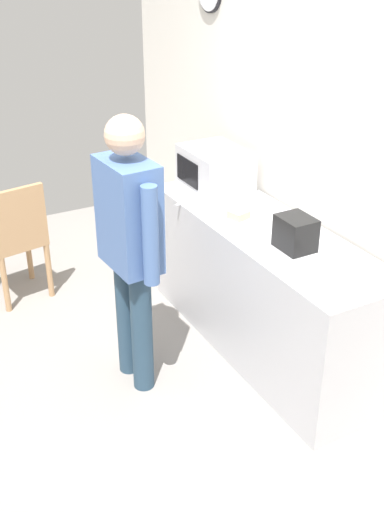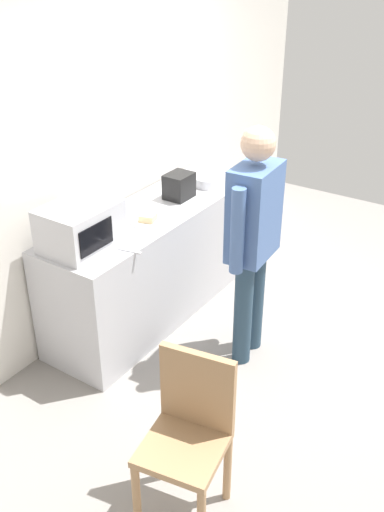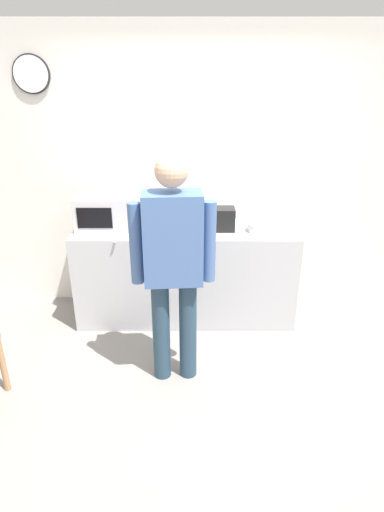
% 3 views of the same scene
% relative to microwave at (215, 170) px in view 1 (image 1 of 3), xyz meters
% --- Properties ---
extents(ground_plane, '(6.00, 6.00, 0.00)m').
position_rel_microwave_xyz_m(ground_plane, '(0.87, -1.26, -1.04)').
color(ground_plane, gray).
extents(back_wall, '(5.40, 0.13, 2.60)m').
position_rel_microwave_xyz_m(back_wall, '(0.86, 0.34, 0.26)').
color(back_wall, silver).
rests_on(back_wall, ground_plane).
extents(kitchen_counter, '(2.00, 0.62, 0.89)m').
position_rel_microwave_xyz_m(kitchen_counter, '(0.71, -0.04, -0.60)').
color(kitchen_counter, '#B7B7BC').
rests_on(kitchen_counter, ground_plane).
extents(microwave, '(0.50, 0.39, 0.30)m').
position_rel_microwave_xyz_m(microwave, '(0.00, 0.00, 0.00)').
color(microwave, silver).
rests_on(microwave, kitchen_counter).
extents(sandwich_plate, '(0.26, 0.26, 0.07)m').
position_rel_microwave_xyz_m(sandwich_plate, '(0.54, -0.14, -0.13)').
color(sandwich_plate, white).
rests_on(sandwich_plate, kitchen_counter).
extents(salad_bowl, '(0.22, 0.22, 0.08)m').
position_rel_microwave_xyz_m(salad_bowl, '(1.37, -0.11, -0.11)').
color(salad_bowl, white).
rests_on(salad_bowl, kitchen_counter).
extents(toaster, '(0.22, 0.18, 0.20)m').
position_rel_microwave_xyz_m(toaster, '(1.04, -0.06, -0.05)').
color(toaster, black).
rests_on(toaster, kitchen_counter).
extents(fork_utensil, '(0.17, 0.04, 0.01)m').
position_rel_microwave_xyz_m(fork_utensil, '(0.45, 0.09, -0.15)').
color(fork_utensil, silver).
rests_on(fork_utensil, kitchen_counter).
extents(spoon_utensil, '(0.05, 0.17, 0.01)m').
position_rel_microwave_xyz_m(spoon_utensil, '(0.12, -0.30, -0.15)').
color(spoon_utensil, silver).
rests_on(spoon_utensil, kitchen_counter).
extents(person_standing, '(0.59, 0.27, 1.71)m').
position_rel_microwave_xyz_m(person_standing, '(0.64, -0.94, -0.05)').
color(person_standing, '#263E52').
rests_on(person_standing, ground_plane).
extents(wooden_chair, '(0.46, 0.46, 0.94)m').
position_rel_microwave_xyz_m(wooden_chair, '(-0.67, -1.31, -0.52)').
color(wooden_chair, '#A87F56').
rests_on(wooden_chair, ground_plane).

